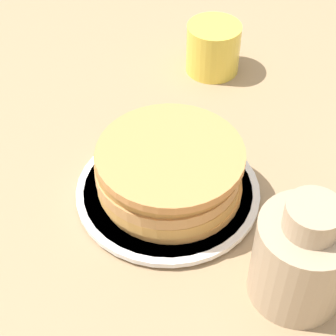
{
  "coord_description": "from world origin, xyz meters",
  "views": [
    {
      "loc": [
        0.39,
        -0.3,
        0.51
      ],
      "look_at": [
        0.02,
        -0.03,
        0.05
      ],
      "focal_mm": 60.0,
      "sensor_mm": 36.0,
      "label": 1
    }
  ],
  "objects_px": {
    "pancake_stack": "(169,169)",
    "plate": "(168,191)",
    "juice_glass": "(213,48)",
    "cream_jug": "(305,255)"
  },
  "relations": [
    {
      "from": "plate",
      "to": "pancake_stack",
      "type": "xyz_separation_m",
      "value": [
        0.0,
        0.0,
        0.04
      ]
    },
    {
      "from": "plate",
      "to": "pancake_stack",
      "type": "relative_size",
      "value": 1.25
    },
    {
      "from": "pancake_stack",
      "to": "juice_glass",
      "type": "xyz_separation_m",
      "value": [
        -0.17,
        0.21,
        -0.01
      ]
    },
    {
      "from": "plate",
      "to": "cream_jug",
      "type": "xyz_separation_m",
      "value": [
        0.19,
        0.03,
        0.05
      ]
    },
    {
      "from": "pancake_stack",
      "to": "juice_glass",
      "type": "bearing_deg",
      "value": 129.31
    },
    {
      "from": "plate",
      "to": "cream_jug",
      "type": "bearing_deg",
      "value": 9.64
    },
    {
      "from": "plate",
      "to": "juice_glass",
      "type": "relative_size",
      "value": 2.74
    },
    {
      "from": "juice_glass",
      "to": "cream_jug",
      "type": "distance_m",
      "value": 0.4
    },
    {
      "from": "pancake_stack",
      "to": "cream_jug",
      "type": "distance_m",
      "value": 0.19
    },
    {
      "from": "pancake_stack",
      "to": "plate",
      "type": "bearing_deg",
      "value": -172.94
    }
  ]
}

